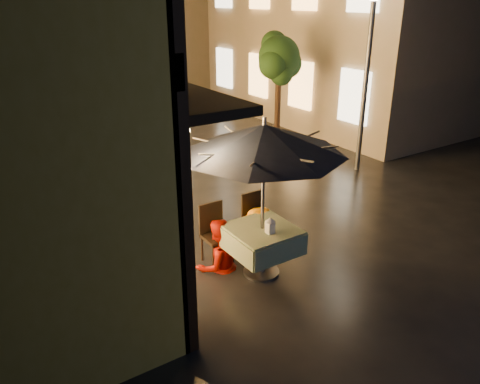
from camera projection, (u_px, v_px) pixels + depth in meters
ground at (322, 231)px, 8.55m from camera, size 90.00×90.00×0.00m
east_building_near at (362, 14)px, 16.05m from camera, size 7.30×9.30×6.80m
east_building_far at (200, 3)px, 24.82m from camera, size 7.30×10.30×7.30m
street_tree at (279, 60)px, 12.32m from camera, size 1.43×1.20×3.15m
streetlamp_near at (369, 47)px, 10.49m from camera, size 0.36×0.36×4.23m
streetlamp_far at (153, 24)px, 19.74m from camera, size 0.36×0.36×4.23m
cafe_table at (262, 239)px, 7.03m from camera, size 0.99×0.99×0.78m
patio_umbrella at (264, 139)px, 6.43m from camera, size 2.34×2.34×2.46m
cafe_chair_left at (214, 230)px, 7.41m from camera, size 0.42×0.42×0.97m
cafe_chair_right at (255, 218)px, 7.82m from camera, size 0.42×0.42×0.97m
table_lantern at (270, 224)px, 6.75m from camera, size 0.16×0.16×0.25m
person_orange at (217, 222)px, 7.12m from camera, size 0.77×0.60×1.58m
person_yellow at (261, 210)px, 7.52m from camera, size 1.03×0.61×1.58m
bicycle_0 at (115, 179)px, 9.67m from camera, size 1.87×0.86×0.94m
bicycle_1 at (87, 162)px, 10.77m from camera, size 1.54×0.65×0.89m
bicycle_2 at (90, 147)px, 11.81m from camera, size 1.78×1.19×0.88m
bicycle_3 at (72, 147)px, 11.84m from camera, size 1.54×1.01×0.90m
bicycle_4 at (72, 139)px, 12.49m from camera, size 1.81×0.97×0.91m
bicycle_5 at (52, 125)px, 13.44m from camera, size 1.86×0.74×1.09m
bicycle_6 at (44, 122)px, 14.12m from camera, size 1.86×0.81×0.95m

